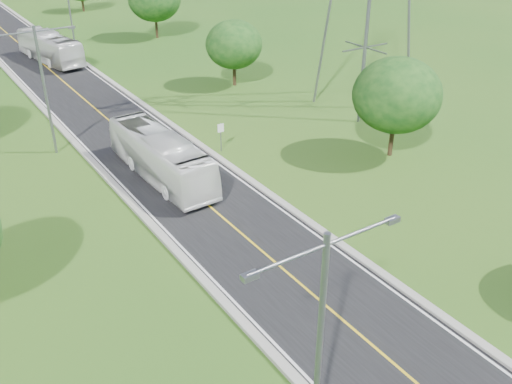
% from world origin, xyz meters
% --- Properties ---
extents(ground, '(260.00, 260.00, 0.00)m').
position_xyz_m(ground, '(0.00, 60.00, 0.00)').
color(ground, '#1E5016').
rests_on(ground, ground).
extents(road, '(8.00, 150.00, 0.06)m').
position_xyz_m(road, '(0.00, 66.00, 0.03)').
color(road, black).
rests_on(road, ground).
extents(curb_left, '(0.50, 150.00, 0.22)m').
position_xyz_m(curb_left, '(-4.25, 66.00, 0.11)').
color(curb_left, gray).
rests_on(curb_left, ground).
extents(curb_right, '(0.50, 150.00, 0.22)m').
position_xyz_m(curb_right, '(4.25, 66.00, 0.11)').
color(curb_right, gray).
rests_on(curb_right, ground).
extents(speed_limit_sign, '(0.55, 0.09, 2.40)m').
position_xyz_m(speed_limit_sign, '(5.20, 37.98, 1.60)').
color(speed_limit_sign, slate).
rests_on(speed_limit_sign, ground).
extents(streetlight_near_left, '(5.90, 0.25, 10.00)m').
position_xyz_m(streetlight_near_left, '(-6.00, 12.00, 5.94)').
color(streetlight_near_left, slate).
rests_on(streetlight_near_left, ground).
extents(streetlight_mid_left, '(5.90, 0.25, 10.00)m').
position_xyz_m(streetlight_mid_left, '(-6.00, 45.00, 5.94)').
color(streetlight_mid_left, slate).
rests_on(streetlight_mid_left, ground).
extents(tree_rb, '(6.72, 6.72, 7.82)m').
position_xyz_m(tree_rb, '(16.00, 30.00, 4.95)').
color(tree_rb, black).
rests_on(tree_rb, ground).
extents(tree_rc, '(5.88, 5.88, 6.84)m').
position_xyz_m(tree_rc, '(15.00, 52.00, 4.33)').
color(tree_rc, black).
rests_on(tree_rc, ground).
extents(bus_outbound, '(4.71, 12.62, 3.43)m').
position_xyz_m(bus_outbound, '(1.20, 71.60, 1.78)').
color(bus_outbound, silver).
rests_on(bus_outbound, road).
extents(bus_inbound, '(3.18, 12.20, 3.38)m').
position_xyz_m(bus_inbound, '(-0.80, 36.23, 1.75)').
color(bus_inbound, white).
rests_on(bus_inbound, road).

